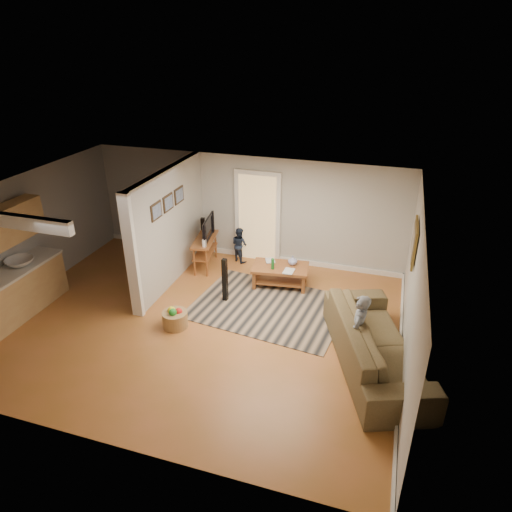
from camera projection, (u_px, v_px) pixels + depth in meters
The scene contains 11 objects.
ground at pixel (197, 322), 8.72m from camera, with size 7.50×7.50×0.00m, color #955F25.
room_shell at pixel (151, 237), 8.72m from camera, with size 7.54×6.02×2.52m.
area_rug at pixel (268, 307), 9.19m from camera, with size 2.94×2.15×0.01m, color black.
sofa at pixel (373, 364), 7.63m from camera, with size 2.89×1.13×0.84m, color #4C4426.
coffee_table at pixel (281, 270), 9.83m from camera, with size 1.27×0.85×0.70m.
tv_console at pixel (205, 241), 10.51m from camera, with size 0.61×1.18×0.97m.
speaker_left at pixel (225, 280), 9.22m from camera, with size 0.09×0.09×0.95m, color black.
speaker_right at pixel (204, 237), 11.08m from camera, with size 0.10×0.10×1.00m, color black.
toy_basket at pixel (175, 318), 8.52m from camera, with size 0.47×0.47×0.42m.
child at pixel (354, 363), 7.66m from camera, with size 0.47×0.31×1.29m, color slate.
toddler at pixel (240, 261), 11.05m from camera, with size 0.42×0.32×0.86m, color #1B2539.
Camera 1 is at (3.23, -6.59, 5.01)m, focal length 32.00 mm.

